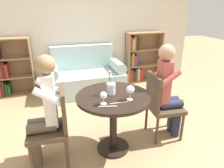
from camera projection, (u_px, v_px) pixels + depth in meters
The scene contains 15 objects.
ground_plane at pixel (113, 148), 2.55m from camera, with size 16.00×16.00×0.00m, color tan.
back_wall at pixel (79, 23), 4.12m from camera, with size 5.20×0.05×2.70m.
round_table at pixel (113, 108), 2.34m from camera, with size 0.86×0.86×0.74m.
couch at pixel (86, 77), 4.13m from camera, with size 1.52×0.80×0.92m.
bookshelf_left at pixel (5, 69), 3.86m from camera, with size 0.83×0.28×1.14m.
bookshelf_right at pixel (139, 59), 4.65m from camera, with size 0.83×0.28×1.14m.
chair_left at pixel (54, 124), 2.17m from camera, with size 0.44×0.44×0.90m.
chair_right at pixel (160, 103), 2.62m from camera, with size 0.45×0.45×0.90m.
person_left at pixel (44, 111), 2.09m from camera, with size 0.43×0.36×1.27m.
person_right at pixel (168, 90), 2.57m from camera, with size 0.43×0.36×1.27m.
wine_glass_left at pixel (103, 96), 2.04m from camera, with size 0.07×0.07×0.14m.
wine_glass_right at pixel (130, 90), 2.13m from camera, with size 0.09×0.09×0.16m.
flower_vase at pixel (111, 87), 2.28m from camera, with size 0.10×0.10×0.28m.
knife_left_setting at pixel (119, 103), 2.10m from camera, with size 0.19×0.02×0.00m.
fork_left_setting at pixel (108, 106), 2.03m from camera, with size 0.19×0.06×0.00m.
Camera 1 is at (-0.62, -1.97, 1.70)m, focal length 32.00 mm.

